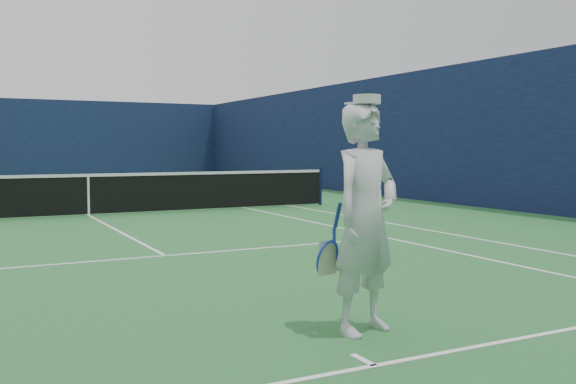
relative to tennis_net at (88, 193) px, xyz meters
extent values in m
plane|color=#27662F|center=(0.00, 0.00, -0.55)|extent=(80.00, 80.00, 0.00)
cube|color=white|center=(0.00, 11.88, -0.55)|extent=(11.03, 0.06, 0.01)
cube|color=white|center=(0.00, -11.88, -0.55)|extent=(11.03, 0.06, 0.01)
cube|color=white|center=(5.49, 0.00, -0.55)|extent=(0.06, 23.83, 0.01)
cube|color=white|center=(4.12, 0.00, -0.55)|extent=(0.06, 23.77, 0.01)
cube|color=white|center=(0.00, 6.40, -0.55)|extent=(8.23, 0.06, 0.01)
cube|color=white|center=(0.00, -6.40, -0.55)|extent=(8.23, 0.06, 0.01)
cube|color=white|center=(0.00, 0.00, -0.55)|extent=(0.06, 12.80, 0.01)
cube|color=white|center=(0.00, 11.73, -0.55)|extent=(0.06, 0.30, 0.01)
cube|color=white|center=(0.00, -11.73, -0.55)|extent=(0.06, 0.30, 0.01)
cube|color=#101B3B|center=(0.00, 18.00, 1.45)|extent=(20.12, 0.12, 4.00)
cube|color=#10183C|center=(10.00, 0.00, 1.45)|extent=(0.12, 36.12, 4.00)
cylinder|color=#141E4C|center=(6.40, 0.00, -0.02)|extent=(0.09, 0.09, 1.07)
cube|color=black|center=(0.00, 0.00, -0.05)|extent=(12.79, 0.02, 0.92)
cube|color=white|center=(0.00, 0.00, 0.42)|extent=(12.79, 0.04, 0.07)
cube|color=white|center=(0.00, 0.00, -0.08)|extent=(0.05, 0.03, 0.94)
imported|color=silver|center=(0.45, -11.10, 0.46)|extent=(0.85, 0.68, 2.03)
cylinder|color=white|center=(0.45, -11.10, 1.50)|extent=(0.24, 0.24, 0.08)
cube|color=white|center=(0.41, -10.97, 1.47)|extent=(0.20, 0.15, 0.02)
cylinder|color=navy|center=(0.15, -11.10, 0.50)|extent=(0.06, 0.10, 0.22)
cube|color=#2140B4|center=(0.15, -11.04, 0.32)|extent=(0.03, 0.03, 0.14)
torus|color=#2140B4|center=(0.12, -10.99, 0.12)|extent=(0.31, 0.18, 0.29)
cube|color=beige|center=(0.12, -10.99, 0.12)|extent=(0.21, 0.07, 0.30)
sphere|color=#D3EC1A|center=(0.67, -10.93, 0.56)|extent=(0.07, 0.07, 0.07)
sphere|color=#D3EC1A|center=(0.70, -10.90, 0.59)|extent=(0.07, 0.07, 0.07)
camera|label=1|loc=(-2.72, -15.77, 1.08)|focal=40.00mm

